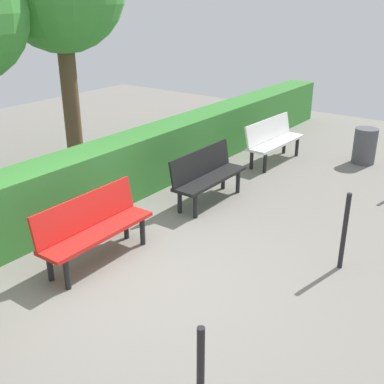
{
  "coord_description": "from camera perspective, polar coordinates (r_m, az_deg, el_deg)",
  "views": [
    {
      "loc": [
        3.59,
        3.35,
        3.14
      ],
      "look_at": [
        -1.43,
        -0.34,
        0.55
      ],
      "focal_mm": 44.44,
      "sensor_mm": 36.0,
      "label": 1
    }
  ],
  "objects": [
    {
      "name": "hedge_row",
      "position": [
        7.52,
        -11.49,
        1.54
      ],
      "size": [
        15.12,
        0.67,
        0.99
      ],
      "primitive_type": "cube",
      "color": "#387F33",
      "rests_on": "ground_plane"
    },
    {
      "name": "ground_plane",
      "position": [
        5.82,
        -5.75,
        -10.17
      ],
      "size": [
        19.12,
        19.12,
        0.0
      ],
      "primitive_type": "plane",
      "color": "gray"
    },
    {
      "name": "railing_post_far",
      "position": [
        3.77,
        1.03,
        -21.94
      ],
      "size": [
        0.06,
        0.06,
        1.0
      ],
      "primitive_type": "cylinder",
      "color": "black",
      "rests_on": "ground_plane"
    },
    {
      "name": "bench_red",
      "position": [
        6.06,
        -11.76,
        -3.95
      ],
      "size": [
        1.61,
        0.48,
        0.86
      ],
      "rotation": [
        0.0,
        0.0,
        0.01
      ],
      "color": "red",
      "rests_on": "ground_plane"
    },
    {
      "name": "bench_black",
      "position": [
        7.64,
        1.78,
        2.23
      ],
      "size": [
        1.54,
        0.46,
        0.86
      ],
      "rotation": [
        0.0,
        0.0,
        0.0
      ],
      "color": "black",
      "rests_on": "ground_plane"
    },
    {
      "name": "trash_bin",
      "position": [
        10.12,
        20.03,
        5.23
      ],
      "size": [
        0.45,
        0.45,
        0.71
      ],
      "primitive_type": "cylinder",
      "color": "#4C4C51",
      "rests_on": "ground_plane"
    },
    {
      "name": "railing_post_mid",
      "position": [
        6.03,
        17.82,
        -4.54
      ],
      "size": [
        0.06,
        0.06,
        1.0
      ],
      "primitive_type": "cylinder",
      "color": "black",
      "rests_on": "ground_plane"
    },
    {
      "name": "bench_white",
      "position": [
        9.69,
        9.68,
        6.35
      ],
      "size": [
        1.62,
        0.53,
        0.86
      ],
      "rotation": [
        0.0,
        0.0,
        -0.04
      ],
      "color": "white",
      "rests_on": "ground_plane"
    }
  ]
}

